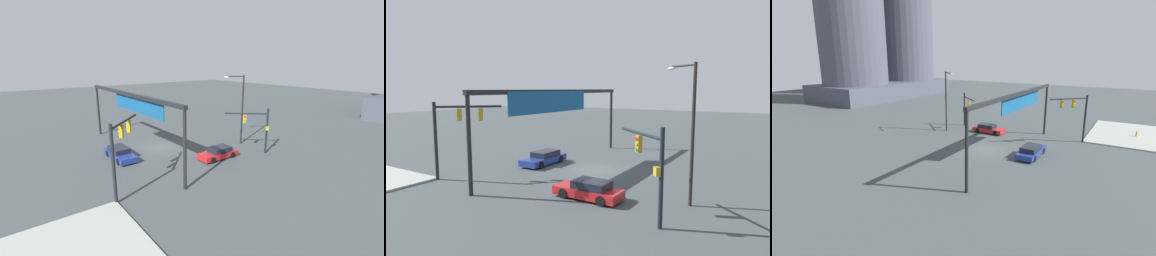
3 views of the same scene
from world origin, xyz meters
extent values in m
plane|color=#40484A|center=(0.00, 0.00, 0.00)|extent=(162.17, 162.17, 0.00)
cylinder|color=black|center=(9.00, -8.83, 2.96)|extent=(0.25, 0.25, 5.93)
cylinder|color=black|center=(7.25, -7.11, 5.55)|extent=(3.64, 3.58, 0.19)
cube|color=#B19314|center=(7.74, -7.59, 4.93)|extent=(0.41, 0.41, 0.95)
cylinder|color=red|center=(7.62, -7.70, 5.22)|extent=(0.18, 0.18, 0.20)
cylinder|color=orange|center=(7.62, -7.70, 4.92)|extent=(0.18, 0.18, 0.20)
cylinder|color=green|center=(7.62, -7.70, 4.62)|extent=(0.18, 0.18, 0.20)
cube|color=#B19314|center=(6.62, -6.49, 4.93)|extent=(0.41, 0.41, 0.95)
cylinder|color=red|center=(6.51, -6.60, 5.22)|extent=(0.18, 0.18, 0.20)
cylinder|color=orange|center=(6.51, -6.60, 4.92)|extent=(0.18, 0.18, 0.20)
cylinder|color=green|center=(6.51, -6.60, 4.62)|extent=(0.18, 0.18, 0.20)
cylinder|color=black|center=(8.81, 8.48, 2.54)|extent=(0.22, 0.22, 5.07)
cylinder|color=black|center=(7.26, 6.75, 4.48)|extent=(3.23, 3.57, 0.17)
cube|color=#BB941D|center=(7.17, 6.66, 3.87)|extent=(0.41, 0.41, 0.95)
cylinder|color=red|center=(7.29, 6.56, 4.16)|extent=(0.18, 0.19, 0.20)
cylinder|color=orange|center=(7.29, 6.56, 3.86)|extent=(0.18, 0.19, 0.20)
cylinder|color=green|center=(7.29, 6.56, 3.56)|extent=(0.18, 0.19, 0.20)
cube|color=#BB941D|center=(9.00, 8.32, 2.92)|extent=(0.38, 0.38, 0.44)
cylinder|color=black|center=(4.69, 8.98, 4.20)|extent=(0.20, 0.20, 8.41)
cylinder|color=black|center=(4.12, 8.13, 8.26)|extent=(1.25, 1.76, 0.12)
ellipsoid|color=silver|center=(3.55, 7.29, 8.16)|extent=(0.59, 0.66, 0.20)
cylinder|color=black|center=(-10.25, -3.59, 3.24)|extent=(0.28, 0.28, 6.48)
cylinder|color=black|center=(10.25, -3.59, 3.24)|extent=(0.28, 0.28, 6.48)
cube|color=black|center=(0.00, -3.59, 6.66)|extent=(20.91, 0.35, 0.35)
cube|color=#135287|center=(1.64, -3.37, 5.80)|extent=(10.52, 0.08, 1.80)
cube|color=red|center=(6.77, 3.18, 0.44)|extent=(1.78, 4.40, 0.55)
cube|color=black|center=(6.78, 3.45, 0.96)|extent=(1.54, 2.30, 0.50)
cylinder|color=black|center=(7.54, 1.82, 0.32)|extent=(0.23, 0.64, 0.64)
cylinder|color=black|center=(5.95, 1.84, 0.32)|extent=(0.23, 0.64, 0.64)
cylinder|color=black|center=(7.59, 4.53, 0.32)|extent=(0.23, 0.64, 0.64)
cylinder|color=black|center=(6.00, 4.55, 0.32)|extent=(0.23, 0.64, 0.64)
cube|color=navy|center=(0.65, -5.08, 0.44)|extent=(4.83, 1.83, 0.55)
cube|color=black|center=(0.36, -5.08, 0.96)|extent=(2.51, 1.61, 0.50)
cylinder|color=black|center=(2.15, -4.22, 0.32)|extent=(0.64, 0.22, 0.64)
cylinder|color=black|center=(2.15, -5.92, 0.32)|extent=(0.64, 0.22, 0.64)
cylinder|color=black|center=(-0.85, -4.23, 0.32)|extent=(0.64, 0.22, 0.64)
cylinder|color=black|center=(-0.84, -5.93, 0.32)|extent=(0.64, 0.22, 0.64)
camera|label=1|loc=(25.86, -14.71, 10.05)|focal=24.42mm
camera|label=2|loc=(24.27, 13.29, 6.90)|focal=30.91mm
camera|label=3|loc=(-27.65, -14.23, 10.39)|focal=26.51mm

